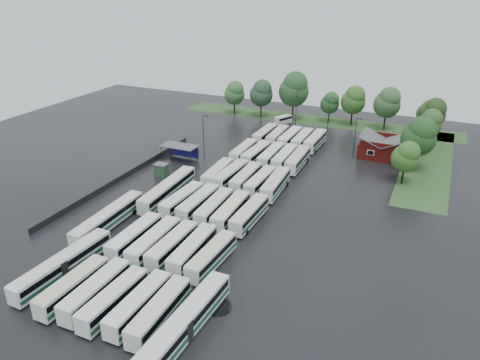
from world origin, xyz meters
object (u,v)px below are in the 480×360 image
at_px(brick_building, 382,149).
at_px(minibus, 283,120).
at_px(artic_bus_west_a, 63,265).
at_px(artic_bus_east, 185,323).

relative_size(brick_building, minibus, 1.77).
relative_size(brick_building, artic_bus_west_a, 0.60).
height_order(artic_bus_west_a, minibus, artic_bus_west_a).
relative_size(artic_bus_east, minibus, 3.12).
height_order(brick_building, artic_bus_east, brick_building).
distance_m(brick_building, minibus, 32.70).
xyz_separation_m(brick_building, minibus, (-29.22, 14.69, -0.56)).
bearing_deg(minibus, artic_bus_east, -53.26).
bearing_deg(minibus, brick_building, -1.75).
xyz_separation_m(artic_bus_west_a, minibus, (4.01, 80.34, -0.42)).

